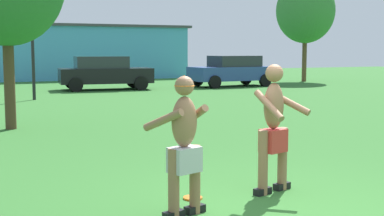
{
  "coord_description": "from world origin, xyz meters",
  "views": [
    {
      "loc": [
        -3.64,
        -5.29,
        1.92
      ],
      "look_at": [
        -0.43,
        1.65,
        1.08
      ],
      "focal_mm": 50.12,
      "sensor_mm": 36.0,
      "label": 1
    }
  ],
  "objects_px": {
    "car_black_mid_lot": "(105,72)",
    "tree_right_field": "(305,11)",
    "player_in_red": "(274,125)",
    "car_blue_far_end": "(232,70)",
    "player_with_cap": "(184,140)",
    "lamp_post": "(31,9)",
    "frisbee": "(193,198)"
  },
  "relations": [
    {
      "from": "car_blue_far_end",
      "to": "lamp_post",
      "type": "xyz_separation_m",
      "value": [
        -10.43,
        -3.31,
        2.59
      ]
    },
    {
      "from": "player_in_red",
      "to": "lamp_post",
      "type": "height_order",
      "value": "lamp_post"
    },
    {
      "from": "player_with_cap",
      "to": "car_black_mid_lot",
      "type": "xyz_separation_m",
      "value": [
        4.42,
        19.26,
        -0.06
      ]
    },
    {
      "from": "player_in_red",
      "to": "tree_right_field",
      "type": "height_order",
      "value": "tree_right_field"
    },
    {
      "from": "player_with_cap",
      "to": "car_black_mid_lot",
      "type": "distance_m",
      "value": 19.76
    },
    {
      "from": "car_blue_far_end",
      "to": "tree_right_field",
      "type": "xyz_separation_m",
      "value": [
        5.99,
        1.96,
        3.34
      ]
    },
    {
      "from": "car_black_mid_lot",
      "to": "car_blue_far_end",
      "type": "xyz_separation_m",
      "value": [
        6.61,
        -0.52,
        0.0
      ]
    },
    {
      "from": "car_black_mid_lot",
      "to": "car_blue_far_end",
      "type": "bearing_deg",
      "value": -4.51
    },
    {
      "from": "car_blue_far_end",
      "to": "tree_right_field",
      "type": "relative_size",
      "value": 0.72
    },
    {
      "from": "frisbee",
      "to": "car_blue_far_end",
      "type": "bearing_deg",
      "value": 59.6
    },
    {
      "from": "player_with_cap",
      "to": "tree_right_field",
      "type": "height_order",
      "value": "tree_right_field"
    },
    {
      "from": "frisbee",
      "to": "tree_right_field",
      "type": "relative_size",
      "value": 0.04
    },
    {
      "from": "player_in_red",
      "to": "frisbee",
      "type": "relative_size",
      "value": 6.93
    },
    {
      "from": "car_blue_far_end",
      "to": "tree_right_field",
      "type": "height_order",
      "value": "tree_right_field"
    },
    {
      "from": "player_in_red",
      "to": "tree_right_field",
      "type": "distance_m",
      "value": 25.72
    },
    {
      "from": "player_with_cap",
      "to": "player_in_red",
      "type": "distance_m",
      "value": 1.57
    },
    {
      "from": "player_with_cap",
      "to": "frisbee",
      "type": "distance_m",
      "value": 1.12
    },
    {
      "from": "frisbee",
      "to": "lamp_post",
      "type": "xyz_separation_m",
      "value": [
        0.22,
        14.83,
        3.4
      ]
    },
    {
      "from": "frisbee",
      "to": "tree_right_field",
      "type": "xyz_separation_m",
      "value": [
        16.64,
        20.1,
        4.15
      ]
    },
    {
      "from": "car_blue_far_end",
      "to": "lamp_post",
      "type": "bearing_deg",
      "value": -162.37
    },
    {
      "from": "car_black_mid_lot",
      "to": "frisbee",
      "type": "bearing_deg",
      "value": -102.21
    },
    {
      "from": "car_black_mid_lot",
      "to": "tree_right_field",
      "type": "relative_size",
      "value": 0.73
    },
    {
      "from": "frisbee",
      "to": "tree_right_field",
      "type": "height_order",
      "value": "tree_right_field"
    },
    {
      "from": "lamp_post",
      "to": "car_black_mid_lot",
      "type": "bearing_deg",
      "value": 45.09
    },
    {
      "from": "car_black_mid_lot",
      "to": "car_blue_far_end",
      "type": "relative_size",
      "value": 1.02
    },
    {
      "from": "player_in_red",
      "to": "car_blue_far_end",
      "type": "relative_size",
      "value": 0.39
    },
    {
      "from": "player_with_cap",
      "to": "car_blue_far_end",
      "type": "xyz_separation_m",
      "value": [
        11.03,
        18.74,
        -0.06
      ]
    },
    {
      "from": "frisbee",
      "to": "car_black_mid_lot",
      "type": "distance_m",
      "value": 19.12
    },
    {
      "from": "frisbee",
      "to": "tree_right_field",
      "type": "distance_m",
      "value": 26.42
    },
    {
      "from": "player_in_red",
      "to": "tree_right_field",
      "type": "relative_size",
      "value": 0.28
    },
    {
      "from": "player_in_red",
      "to": "car_black_mid_lot",
      "type": "relative_size",
      "value": 0.39
    },
    {
      "from": "frisbee",
      "to": "car_blue_far_end",
      "type": "distance_m",
      "value": 21.05
    }
  ]
}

